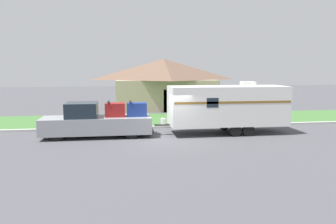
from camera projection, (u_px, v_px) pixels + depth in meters
The scene contains 7 objects.
ground_plane at pixel (171, 139), 18.62m from camera, with size 120.00×120.00×0.00m, color #47474C.
curb_strip at pixel (162, 127), 22.29m from camera, with size 80.00×0.30×0.14m.
lawn_strip at pixel (156, 120), 25.88m from camera, with size 80.00×7.00×0.03m.
house_across_street at pixel (164, 82), 33.83m from camera, with size 10.52×8.14×5.03m.
pickup_truck at pixel (97, 121), 19.21m from camera, with size 6.44×2.02×2.11m.
travel_trailer at pixel (227, 105), 20.24m from camera, with size 8.14×2.45×3.22m.
mailbox at pixel (197, 110), 23.63m from camera, with size 0.48×0.20×1.39m.
Camera 1 is at (-2.81, -18.04, 3.96)m, focal length 35.00 mm.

